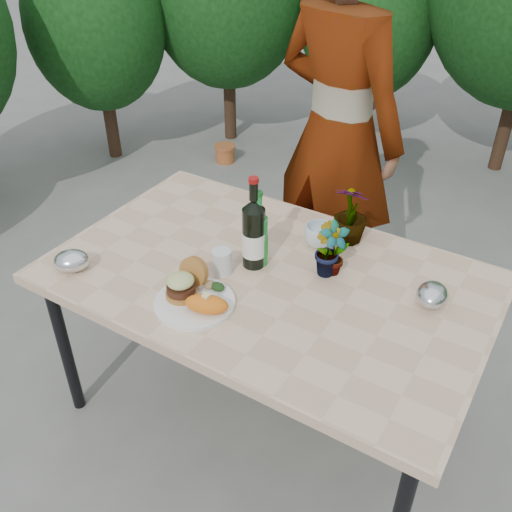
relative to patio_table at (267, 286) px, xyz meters
The scene contains 18 objects.
ground 0.69m from the patio_table, ahead, with size 80.00×80.00×0.00m, color #63635E.
patio_table is the anchor object (origin of this frame).
shrub_hedge 1.69m from the patio_table, 85.26° to the left, with size 6.93×5.19×2.33m.
dinner_plate 0.31m from the patio_table, 113.65° to the right, with size 0.28×0.28×0.01m, color white.
burger_stack 0.34m from the patio_table, 124.16° to the right, with size 0.11×0.16×0.11m.
sweet_potato 0.32m from the patio_table, 100.40° to the right, with size 0.15×0.08×0.06m, color orange.
grilled_veg 0.23m from the patio_table, 119.31° to the right, with size 0.08×0.05×0.03m.
wine_bottle 0.21m from the patio_table, 160.67° to the left, with size 0.09×0.09×0.37m.
sparkling_water 0.19m from the patio_table, 147.51° to the left, with size 0.07×0.07×0.31m.
plastic_cup 0.20m from the patio_table, 152.20° to the right, with size 0.07×0.07×0.10m, color silver.
seedling_left 0.29m from the patio_table, 33.04° to the left, with size 0.11×0.08×0.21m, color #255B1F.
seedling_mid 0.26m from the patio_table, 35.75° to the left, with size 0.11×0.09×0.20m, color #1E531C.
seedling_right 0.44m from the patio_table, 66.86° to the left, with size 0.14×0.14×0.24m, color #29571E.
blue_bowl 0.30m from the patio_table, 75.00° to the left, with size 0.12×0.12×0.09m, color silver.
foil_packet_left 0.73m from the patio_table, 150.60° to the right, with size 0.13×0.11×0.08m, color silver.
foil_packet_right 0.59m from the patio_table, 15.03° to the left, with size 0.13×0.11×0.08m, color #BABCC1.
person 0.92m from the patio_table, 99.36° to the left, with size 0.70×0.46×1.91m, color #8D6446.
terracotta_pot 2.60m from the patio_table, 128.45° to the left, with size 0.17×0.17×0.14m.
Camera 1 is at (0.85, -1.45, 2.02)m, focal length 40.00 mm.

